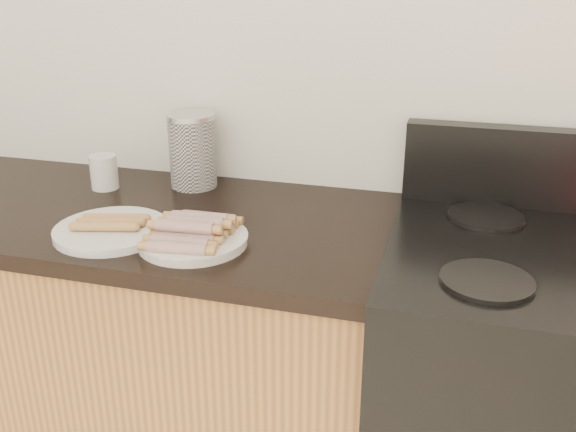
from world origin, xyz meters
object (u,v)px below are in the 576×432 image
(stove, at_px, (538,430))
(canister, at_px, (192,150))
(mug, at_px, (104,172))
(main_plate, at_px, (193,241))
(side_plate, at_px, (111,230))

(stove, relative_size, canister, 4.48)
(canister, relative_size, mug, 2.19)
(main_plate, distance_m, side_plate, 0.20)
(canister, bearing_deg, main_plate, -67.05)
(side_plate, distance_m, mug, 0.33)
(stove, height_order, side_plate, side_plate)
(side_plate, relative_size, canister, 1.28)
(stove, xyz_separation_m, side_plate, (-1.00, -0.13, 0.45))
(main_plate, bearing_deg, stove, 9.63)
(main_plate, relative_size, canister, 1.19)
(canister, distance_m, mug, 0.25)
(stove, xyz_separation_m, canister, (-0.95, 0.23, 0.55))
(stove, bearing_deg, mug, 172.95)
(mug, bearing_deg, main_plate, -36.24)
(mug, bearing_deg, side_plate, -57.24)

